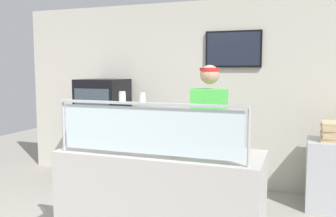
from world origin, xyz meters
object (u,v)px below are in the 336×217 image
object	(u,v)px
pepper_flake_shaker	(142,98)
worker_figure	(209,133)
pizza_tray	(180,148)
drink_fridge	(103,131)
parmesan_shaker	(122,97)
pizza_server	(175,146)

from	to	relation	value
pepper_flake_shaker	worker_figure	world-z (taller)	worker_figure
pizza_tray	drink_fridge	size ratio (longest dim) A/B	0.32
pizza_tray	parmesan_shaker	world-z (taller)	parmesan_shaker
pizza_server	pepper_flake_shaker	world-z (taller)	pepper_flake_shaker
pizza_tray	worker_figure	world-z (taller)	worker_figure
pepper_flake_shaker	worker_figure	xyz separation A→B (m)	(0.33, 1.07, -0.46)
pizza_tray	worker_figure	distance (m)	0.67
worker_figure	drink_fridge	world-z (taller)	worker_figure
worker_figure	drink_fridge	bearing A→B (deg)	153.74
parmesan_shaker	drink_fridge	bearing A→B (deg)	124.02
parmesan_shaker	worker_figure	size ratio (longest dim) A/B	0.05
pizza_tray	drink_fridge	xyz separation A→B (m)	(-1.74, 1.58, -0.18)
pizza_server	drink_fridge	world-z (taller)	drink_fridge
parmesan_shaker	drink_fridge	size ratio (longest dim) A/B	0.06
pizza_server	parmesan_shaker	size ratio (longest dim) A/B	3.13
pizza_server	parmesan_shaker	xyz separation A→B (m)	(-0.36, -0.39, 0.48)
drink_fridge	pizza_server	bearing A→B (deg)	-43.30
worker_figure	parmesan_shaker	bearing A→B (deg)	-115.99
pizza_tray	parmesan_shaker	distance (m)	0.76
pizza_tray	pepper_flake_shaker	bearing A→B (deg)	-117.00
pizza_server	drink_fridge	distance (m)	2.34
pizza_tray	pepper_flake_shaker	distance (m)	0.68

